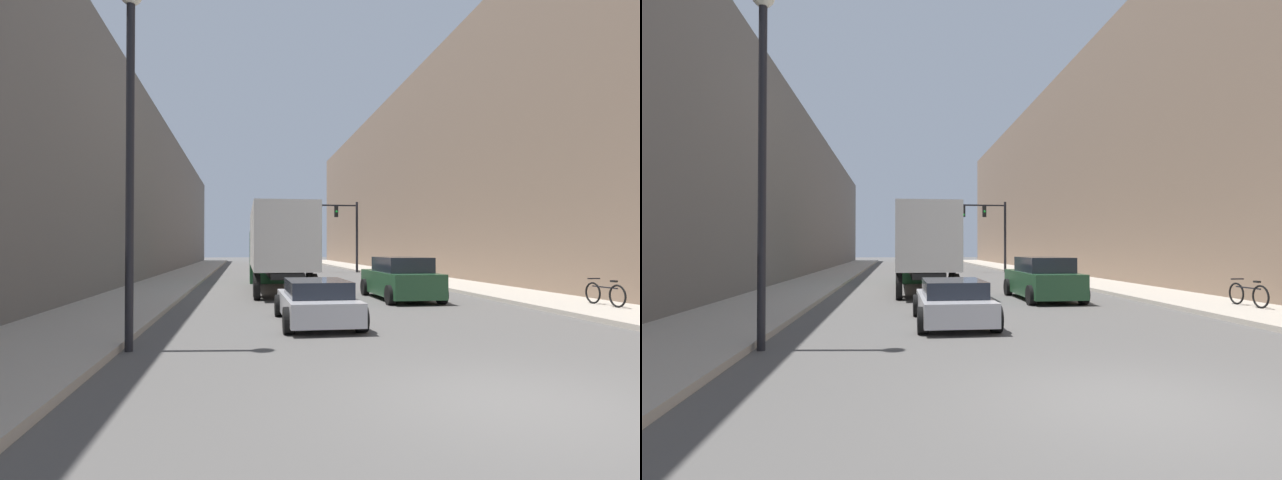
# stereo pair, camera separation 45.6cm
# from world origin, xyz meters

# --- Properties ---
(ground_plane) EXTENTS (200.00, 200.00, 0.00)m
(ground_plane) POSITION_xyz_m (0.00, 0.00, 0.00)
(ground_plane) COLOR #565451
(sidewalk_right) EXTENTS (3.38, 80.00, 0.15)m
(sidewalk_right) POSITION_xyz_m (7.57, 30.00, 0.07)
(sidewalk_right) COLOR #B2A899
(sidewalk_right) RESTS_ON ground
(sidewalk_left) EXTENTS (3.38, 80.00, 0.15)m
(sidewalk_left) POSITION_xyz_m (-7.57, 30.00, 0.07)
(sidewalk_left) COLOR #B2A899
(sidewalk_left) RESTS_ON ground
(building_right) EXTENTS (6.00, 80.00, 15.43)m
(building_right) POSITION_xyz_m (12.26, 30.00, 7.71)
(building_right) COLOR #846B56
(building_right) RESTS_ON ground
(building_left) EXTENTS (6.00, 80.00, 11.36)m
(building_left) POSITION_xyz_m (-12.26, 30.00, 5.68)
(building_left) COLOR #66605B
(building_left) RESTS_ON ground
(semi_truck) EXTENTS (2.51, 12.00, 3.81)m
(semi_truck) POSITION_xyz_m (-1.90, 18.18, 2.18)
(semi_truck) COLOR silver
(semi_truck) RESTS_ON ground
(sedan_car) EXTENTS (1.99, 4.37, 1.17)m
(sedan_car) POSITION_xyz_m (-1.62, 7.10, 0.57)
(sedan_car) COLOR #B7B7BC
(sedan_car) RESTS_ON ground
(suv_car) EXTENTS (2.15, 4.96, 1.65)m
(suv_car) POSITION_xyz_m (2.53, 12.72, 0.79)
(suv_car) COLOR #234C2D
(suv_car) RESTS_ON ground
(traffic_signal_gantry) EXTENTS (5.30, 0.35, 5.79)m
(traffic_signal_gantry) POSITION_xyz_m (4.48, 34.01, 3.98)
(traffic_signal_gantry) COLOR black
(traffic_signal_gantry) RESTS_ON ground
(street_lamp) EXTENTS (0.44, 0.44, 7.23)m
(street_lamp) POSITION_xyz_m (-5.73, 4.11, 4.60)
(street_lamp) COLOR black
(street_lamp) RESTS_ON ground
(parked_bicycle) EXTENTS (0.44, 1.83, 0.86)m
(parked_bicycle) POSITION_xyz_m (8.01, 8.45, 0.53)
(parked_bicycle) COLOR black
(parked_bicycle) RESTS_ON sidewalk_right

